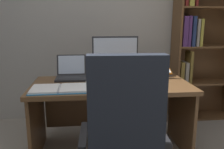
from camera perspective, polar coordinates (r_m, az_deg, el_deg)
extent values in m
cube|color=#B2ADA3|center=(3.21, -3.39, 13.72)|extent=(4.98, 0.12, 2.72)
cube|color=brown|center=(2.30, -0.19, -2.59)|extent=(1.52, 0.72, 0.04)
cube|color=brown|center=(2.46, -17.52, -10.97)|extent=(0.03, 0.66, 0.68)
cube|color=brown|center=(2.59, 16.22, -9.70)|extent=(0.03, 0.66, 0.68)
cube|color=brown|center=(2.72, -0.89, -7.30)|extent=(1.40, 0.03, 0.47)
cube|color=brown|center=(3.19, 15.10, 6.51)|extent=(0.02, 0.32, 1.96)
cube|color=brown|center=(3.49, 20.44, 6.66)|extent=(0.83, 0.01, 1.96)
cube|color=brown|center=(3.58, 20.31, -9.22)|extent=(0.78, 0.30, 0.02)
cube|color=olive|center=(3.36, 15.46, -7.58)|extent=(0.05, 0.22, 0.28)
cube|color=#195633|center=(3.37, 16.48, -7.17)|extent=(0.04, 0.22, 0.32)
cube|color=black|center=(3.40, 17.17, -7.46)|extent=(0.04, 0.22, 0.28)
cube|color=gold|center=(3.41, 17.93, -7.29)|extent=(0.04, 0.21, 0.30)
cube|color=#512D66|center=(3.44, 18.79, -6.97)|extent=(0.04, 0.23, 0.32)
cube|color=brown|center=(3.44, 20.93, -1.69)|extent=(0.78, 0.30, 0.02)
cube|color=olive|center=(3.23, 15.90, 0.57)|extent=(0.05, 0.23, 0.28)
cube|color=gray|center=(3.24, 16.98, 0.48)|extent=(0.04, 0.20, 0.28)
cube|color=olive|center=(3.25, 17.91, 1.73)|extent=(0.03, 0.20, 0.42)
cube|color=brown|center=(3.35, 21.59, 6.35)|extent=(0.78, 0.30, 0.02)
cube|color=#512D66|center=(3.18, 16.52, 9.95)|extent=(0.06, 0.25, 0.37)
cube|color=#512D66|center=(3.18, 17.52, 9.92)|extent=(0.03, 0.22, 0.37)
cube|color=navy|center=(3.21, 18.39, 9.86)|extent=(0.04, 0.24, 0.37)
cube|color=gray|center=(3.23, 19.26, 9.49)|extent=(0.03, 0.24, 0.33)
cube|color=gold|center=(3.25, 19.99, 9.48)|extent=(0.03, 0.23, 0.34)
cube|color=brown|center=(3.34, 22.30, 14.62)|extent=(0.78, 0.30, 0.02)
cube|color=#232833|center=(1.47, 3.49, -8.73)|extent=(0.48, 0.12, 0.70)
cube|color=#232326|center=(1.75, -6.88, -14.35)|extent=(0.07, 0.39, 0.04)
cube|color=#232326|center=(1.81, 11.70, -13.67)|extent=(0.07, 0.39, 0.04)
cube|color=#232326|center=(2.52, 0.77, -0.51)|extent=(0.22, 0.16, 0.02)
cylinder|color=#232326|center=(2.51, 0.77, 0.71)|extent=(0.04, 0.04, 0.09)
cube|color=#232326|center=(2.48, 0.76, 5.43)|extent=(0.48, 0.02, 0.32)
cube|color=silver|center=(2.46, 0.82, 5.37)|extent=(0.45, 0.00, 0.29)
cube|color=#232326|center=(2.47, -9.81, -0.94)|extent=(0.31, 0.23, 0.02)
cube|color=#2D2D30|center=(2.45, -9.85, -0.76)|extent=(0.26, 0.13, 0.00)
cube|color=#232326|center=(2.59, -9.70, 2.34)|extent=(0.31, 0.07, 0.21)
cube|color=silver|center=(2.59, -9.71, 2.35)|extent=(0.28, 0.05, 0.19)
cube|color=#232326|center=(2.18, 1.86, -2.64)|extent=(0.42, 0.15, 0.02)
ellipsoid|color=#232326|center=(2.23, 9.52, -2.20)|extent=(0.06, 0.10, 0.04)
cube|color=#232326|center=(2.60, 11.14, -0.44)|extent=(0.14, 0.12, 0.01)
cube|color=#232326|center=(2.55, 11.44, -0.41)|extent=(0.27, 0.01, 0.01)
cube|color=orange|center=(2.69, 10.51, 1.49)|extent=(0.31, 0.23, 0.10)
cube|color=white|center=(2.69, 10.54, 1.66)|extent=(0.28, 0.21, 0.08)
cube|color=#2D84C6|center=(2.14, -15.83, -3.60)|extent=(0.26, 0.29, 0.01)
cube|color=#2D84C6|center=(2.12, -9.11, -3.46)|extent=(0.26, 0.29, 0.01)
cube|color=white|center=(2.14, -15.85, -3.29)|extent=(0.24, 0.28, 0.02)
cube|color=white|center=(2.11, -9.12, -3.15)|extent=(0.24, 0.28, 0.02)
cylinder|color=#B7B7BC|center=(2.12, -12.50, -3.33)|extent=(0.02, 0.26, 0.02)
cube|color=white|center=(2.26, -4.01, -2.26)|extent=(0.19, 0.24, 0.01)
cylinder|color=black|center=(2.26, -3.51, -2.03)|extent=(0.14, 0.03, 0.01)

